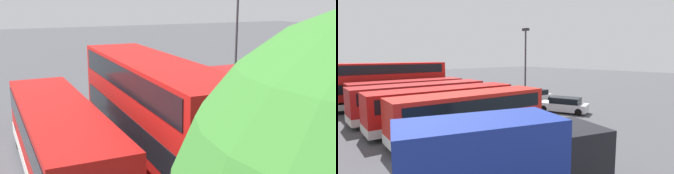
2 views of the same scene
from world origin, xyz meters
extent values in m
plane|color=#47474C|center=(0.00, 0.00, 0.00)|extent=(140.00, 140.00, 0.00)
cube|color=red|center=(-8.99, 11.05, 1.65)|extent=(3.02, 10.35, 2.60)
cube|color=silver|center=(-8.99, 11.05, 0.62)|extent=(3.06, 10.39, 0.55)
cube|color=black|center=(-8.99, 11.05, 2.25)|extent=(3.04, 9.55, 0.90)
cube|color=black|center=(-9.22, 5.91, 2.25)|extent=(2.25, 0.16, 1.10)
cylinder|color=black|center=(-8.03, 7.29, 0.55)|extent=(0.35, 1.11, 1.10)
cylinder|color=black|center=(-10.28, 7.39, 0.55)|extent=(0.35, 1.11, 1.10)
cylinder|color=black|center=(-7.69, 14.72, 0.55)|extent=(0.35, 1.11, 1.10)
cylinder|color=black|center=(-9.94, 14.82, 0.55)|extent=(0.35, 1.11, 1.10)
cube|color=#B71411|center=(-5.51, 11.19, 1.65)|extent=(3.01, 10.86, 2.60)
cube|color=silver|center=(-5.51, 11.19, 0.62)|extent=(3.05, 10.90, 0.55)
cube|color=black|center=(-5.51, 11.19, 2.25)|extent=(3.03, 10.06, 0.90)
cube|color=black|center=(-5.75, 5.79, 2.25)|extent=(2.25, 0.16, 1.10)
cylinder|color=black|center=(-4.56, 7.17, 0.55)|extent=(0.35, 1.11, 1.10)
cylinder|color=black|center=(-6.81, 7.26, 0.55)|extent=(0.35, 1.11, 1.10)
cylinder|color=black|center=(-4.22, 15.12, 0.55)|extent=(0.35, 1.11, 1.10)
cylinder|color=black|center=(-6.47, 15.22, 0.55)|extent=(0.35, 1.11, 1.10)
cube|color=#A51919|center=(-1.68, 11.32, 1.65)|extent=(2.72, 11.01, 2.60)
cube|color=silver|center=(-1.68, 11.32, 0.62)|extent=(2.76, 11.05, 0.55)
cube|color=black|center=(-1.68, 11.32, 2.25)|extent=(2.77, 10.21, 0.90)
cube|color=black|center=(-1.77, 5.80, 2.25)|extent=(2.25, 0.10, 1.10)
cylinder|color=black|center=(-0.62, 7.22, 0.55)|extent=(0.32, 1.10, 1.10)
cylinder|color=black|center=(-2.87, 7.25, 0.55)|extent=(0.32, 1.10, 1.10)
cylinder|color=black|center=(-0.49, 15.39, 0.55)|extent=(0.32, 1.10, 1.10)
cylinder|color=black|center=(-2.74, 15.42, 0.55)|extent=(0.32, 1.10, 1.10)
cube|color=#A51919|center=(2.03, 11.06, 1.65)|extent=(2.74, 10.42, 2.60)
cube|color=silver|center=(2.03, 11.06, 0.62)|extent=(2.78, 10.46, 0.55)
cube|color=black|center=(2.03, 11.06, 2.25)|extent=(2.78, 9.62, 0.90)
cube|color=black|center=(1.93, 5.84, 2.25)|extent=(2.25, 0.10, 1.10)
cylinder|color=black|center=(3.08, 7.25, 0.55)|extent=(0.32, 1.11, 1.10)
cylinder|color=black|center=(0.83, 7.29, 0.55)|extent=(0.32, 1.11, 1.10)
cylinder|color=black|center=(3.22, 14.82, 0.55)|extent=(0.32, 1.11, 1.10)
cylinder|color=black|center=(0.97, 14.86, 0.55)|extent=(0.32, 1.11, 1.10)
cube|color=#B71411|center=(5.34, 11.89, 2.45)|extent=(2.85, 11.68, 4.20)
cube|color=silver|center=(5.34, 11.89, 0.62)|extent=(2.89, 11.72, 0.55)
cube|color=black|center=(5.34, 11.89, 2.25)|extent=(2.89, 10.89, 0.90)
cube|color=black|center=(5.34, 11.89, 3.95)|extent=(2.89, 10.89, 0.90)
cube|color=black|center=(5.18, 6.05, 2.25)|extent=(2.25, 0.12, 1.10)
cylinder|color=black|center=(6.35, 7.45, 0.55)|extent=(0.33, 1.11, 1.10)
cylinder|color=black|center=(4.10, 7.51, 0.55)|extent=(0.33, 1.11, 1.10)
cylinder|color=black|center=(6.58, 16.27, 0.55)|extent=(0.33, 1.11, 1.10)
cylinder|color=black|center=(4.33, 16.32, 0.55)|extent=(0.33, 1.11, 1.10)
cube|color=#B71411|center=(8.89, 11.14, 1.65)|extent=(2.58, 11.36, 2.60)
cube|color=silver|center=(8.89, 11.14, 0.62)|extent=(2.62, 11.40, 0.55)
cube|color=black|center=(8.89, 11.14, 2.25)|extent=(2.64, 10.56, 0.90)
cube|color=black|center=(8.91, 5.44, 2.25)|extent=(2.25, 0.07, 1.10)
cylinder|color=black|center=(10.03, 6.87, 0.55)|extent=(0.30, 1.10, 1.10)
cylinder|color=black|center=(7.78, 6.87, 0.55)|extent=(0.30, 1.10, 1.10)
cylinder|color=black|center=(10.01, 15.42, 0.55)|extent=(0.30, 1.10, 1.10)
cylinder|color=black|center=(7.76, 15.42, 0.55)|extent=(0.30, 1.10, 1.10)
cube|color=navy|center=(-16.15, 15.33, 1.80)|extent=(3.99, 5.99, 2.80)
cube|color=black|center=(-17.24, 11.74, 1.50)|extent=(2.97, 2.64, 2.20)
cylinder|color=black|center=(-16.16, 11.41, 0.50)|extent=(0.56, 1.04, 1.00)
cube|color=silver|center=(-2.67, -1.39, 0.53)|extent=(1.91, 4.63, 0.70)
cube|color=black|center=(-2.68, -1.59, 1.15)|extent=(1.71, 2.79, 0.55)
cylinder|color=black|center=(-3.43, 0.33, 0.32)|extent=(0.24, 0.65, 0.64)
cylinder|color=black|center=(-1.83, 0.29, 0.32)|extent=(0.24, 0.65, 0.64)
cylinder|color=black|center=(-3.51, -3.06, 0.32)|extent=(0.24, 0.65, 0.64)
cylinder|color=black|center=(-1.92, -3.10, 0.32)|extent=(0.24, 0.65, 0.64)
cube|color=silver|center=(-8.06, 0.25, 0.53)|extent=(4.79, 3.28, 0.70)
cube|color=black|center=(-8.24, 0.18, 1.15)|extent=(3.08, 2.49, 0.55)
cylinder|color=black|center=(-6.83, 1.58, 0.32)|extent=(0.68, 0.44, 0.64)
cylinder|color=black|center=(-6.25, 0.09, 0.32)|extent=(0.68, 0.44, 0.64)
cylinder|color=black|center=(-9.86, 0.41, 0.32)|extent=(0.68, 0.44, 0.64)
cylinder|color=black|center=(-9.28, -1.08, 0.32)|extent=(0.68, 0.44, 0.64)
cylinder|color=#38383D|center=(-5.03, 2.29, 3.80)|extent=(0.16, 0.16, 7.60)
cube|color=#262628|center=(-5.03, 2.29, 7.75)|extent=(0.70, 0.30, 0.24)
cylinder|color=yellow|center=(9.10, 1.49, 0.47)|extent=(0.60, 0.60, 0.95)
camera|label=1|loc=(11.24, 26.04, 6.91)|focal=43.32mm
camera|label=2|loc=(-23.21, 20.26, 5.32)|focal=28.35mm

